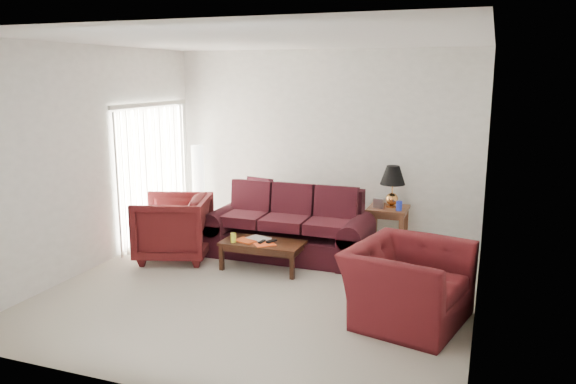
% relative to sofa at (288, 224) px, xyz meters
% --- Properties ---
extents(floor, '(5.00, 5.00, 0.00)m').
position_rel_sofa_xyz_m(floor, '(0.15, -1.25, -0.49)').
color(floor, '#B8AF9D').
rests_on(floor, ground).
extents(blinds, '(0.10, 2.00, 2.16)m').
position_rel_sofa_xyz_m(blinds, '(-2.27, 0.05, 0.59)').
color(blinds, silver).
rests_on(blinds, ground).
extents(sofa, '(2.41, 1.07, 0.98)m').
position_rel_sofa_xyz_m(sofa, '(0.00, 0.00, 0.00)').
color(sofa, black).
rests_on(sofa, ground).
extents(throw_pillow, '(0.48, 0.31, 0.46)m').
position_rel_sofa_xyz_m(throw_pillow, '(-0.80, 0.82, 0.27)').
color(throw_pillow, black).
rests_on(throw_pillow, sofa).
extents(end_table, '(0.61, 0.61, 0.64)m').
position_rel_sofa_xyz_m(end_table, '(1.29, 0.90, -0.17)').
color(end_table, '#5B291F').
rests_on(end_table, ground).
extents(table_lamp, '(0.39, 0.39, 0.63)m').
position_rel_sofa_xyz_m(table_lamp, '(1.34, 0.93, 0.47)').
color(table_lamp, '#C7813E').
rests_on(table_lamp, end_table).
extents(clock, '(0.16, 0.10, 0.15)m').
position_rel_sofa_xyz_m(clock, '(1.16, 0.77, 0.23)').
color(clock, silver).
rests_on(clock, end_table).
extents(blue_canister, '(0.12, 0.12, 0.14)m').
position_rel_sofa_xyz_m(blue_canister, '(1.48, 0.73, 0.22)').
color(blue_canister, '#1B2BB0').
rests_on(blue_canister, end_table).
extents(picture_frame, '(0.14, 0.18, 0.06)m').
position_rel_sofa_xyz_m(picture_frame, '(1.17, 1.07, 0.24)').
color(picture_frame, silver).
rests_on(picture_frame, end_table).
extents(floor_lamp, '(0.24, 0.24, 1.47)m').
position_rel_sofa_xyz_m(floor_lamp, '(-1.95, 0.88, 0.24)').
color(floor_lamp, white).
rests_on(floor_lamp, ground).
extents(armchair_left, '(1.26, 1.24, 0.92)m').
position_rel_sofa_xyz_m(armchair_left, '(-1.51, -0.66, -0.03)').
color(armchair_left, '#410F10').
rests_on(armchair_left, ground).
extents(armchair_right, '(1.39, 1.50, 0.83)m').
position_rel_sofa_xyz_m(armchair_right, '(1.96, -1.62, -0.07)').
color(armchair_right, '#491114').
rests_on(armchair_right, ground).
extents(coffee_table, '(1.13, 0.61, 0.39)m').
position_rel_sofa_xyz_m(coffee_table, '(-0.13, -0.64, -0.29)').
color(coffee_table, black).
rests_on(coffee_table, ground).
extents(magazine_red, '(0.33, 0.28, 0.02)m').
position_rel_sofa_xyz_m(magazine_red, '(-0.35, -0.70, -0.09)').
color(magazine_red, '#BF3E13').
rests_on(magazine_red, coffee_table).
extents(magazine_white, '(0.35, 0.30, 0.02)m').
position_rel_sofa_xyz_m(magazine_white, '(-0.23, -0.55, -0.09)').
color(magazine_white, silver).
rests_on(magazine_white, coffee_table).
extents(magazine_orange, '(0.33, 0.32, 0.01)m').
position_rel_sofa_xyz_m(magazine_orange, '(-0.04, -0.77, -0.09)').
color(magazine_orange, '#F54F1C').
rests_on(magazine_orange, coffee_table).
extents(remote_a, '(0.05, 0.15, 0.02)m').
position_rel_sofa_xyz_m(remote_a, '(-0.11, -0.72, -0.07)').
color(remote_a, black).
rests_on(remote_a, coffee_table).
extents(remote_b, '(0.11, 0.17, 0.02)m').
position_rel_sofa_xyz_m(remote_b, '(0.01, -0.67, -0.07)').
color(remote_b, black).
rests_on(remote_b, coffee_table).
extents(yellow_glass, '(0.09, 0.09, 0.13)m').
position_rel_sofa_xyz_m(yellow_glass, '(-0.49, -0.80, -0.04)').
color(yellow_glass, '#CEDB30').
rests_on(yellow_glass, coffee_table).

